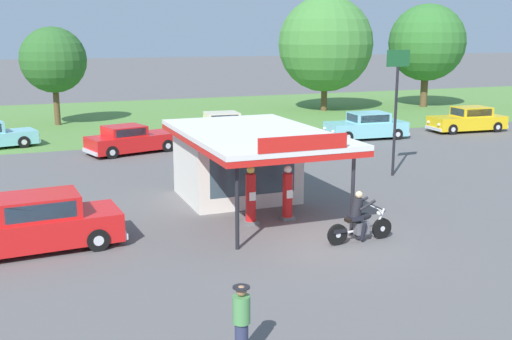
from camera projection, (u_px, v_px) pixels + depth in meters
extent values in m
plane|color=#5B5959|center=(328.00, 240.00, 18.44)|extent=(300.00, 300.00, 0.00)
cube|color=#56843D|center=(141.00, 117.00, 45.72)|extent=(120.00, 24.00, 0.01)
cube|color=silver|center=(236.00, 163.00, 22.97)|extent=(3.98, 3.61, 2.69)
cube|color=#384C56|center=(253.00, 171.00, 21.34)|extent=(3.18, 0.05, 1.72)
cube|color=silver|center=(254.00, 133.00, 20.93)|extent=(4.68, 7.91, 0.16)
cube|color=red|center=(254.00, 138.00, 20.97)|extent=(4.68, 7.91, 0.18)
cube|color=red|center=(303.00, 143.00, 17.30)|extent=(2.79, 0.08, 0.44)
cylinder|color=black|center=(353.00, 192.00, 18.68)|extent=(0.12, 0.12, 2.69)
cylinder|color=black|center=(237.00, 205.00, 17.34)|extent=(0.12, 0.12, 2.69)
cube|color=slate|center=(251.00, 222.00, 20.02)|extent=(0.44, 0.44, 0.10)
cylinder|color=red|center=(251.00, 197.00, 19.83)|extent=(0.34, 0.34, 1.58)
cube|color=white|center=(253.00, 196.00, 19.65)|extent=(0.22, 0.02, 0.28)
sphere|color=#EACC4C|center=(251.00, 170.00, 19.63)|extent=(0.26, 0.26, 0.26)
cube|color=slate|center=(287.00, 218.00, 20.49)|extent=(0.44, 0.44, 0.10)
cylinder|color=red|center=(288.00, 195.00, 20.31)|extent=(0.34, 0.34, 1.49)
cube|color=white|center=(290.00, 194.00, 20.13)|extent=(0.22, 0.02, 0.28)
sphere|color=white|center=(288.00, 169.00, 20.12)|extent=(0.26, 0.26, 0.26)
cylinder|color=black|center=(382.00, 228.00, 18.50)|extent=(0.64, 0.12, 0.64)
cylinder|color=silver|center=(382.00, 228.00, 18.50)|extent=(0.16, 0.12, 0.16)
cylinder|color=black|center=(337.00, 235.00, 17.92)|extent=(0.64, 0.12, 0.64)
cylinder|color=silver|center=(337.00, 235.00, 17.92)|extent=(0.16, 0.12, 0.16)
ellipsoid|color=black|center=(363.00, 216.00, 18.15)|extent=(0.57, 0.25, 0.24)
cube|color=#59595E|center=(362.00, 228.00, 18.21)|extent=(0.45, 0.25, 0.36)
cube|color=black|center=(353.00, 220.00, 18.03)|extent=(0.49, 0.27, 0.10)
cylinder|color=silver|center=(379.00, 220.00, 18.40)|extent=(0.37, 0.08, 0.71)
cylinder|color=silver|center=(377.00, 208.00, 18.28)|extent=(0.05, 0.70, 0.04)
sphere|color=silver|center=(379.00, 213.00, 18.35)|extent=(0.16, 0.16, 0.16)
cube|color=black|center=(339.00, 231.00, 17.91)|extent=(0.44, 0.19, 0.12)
cylinder|color=silver|center=(347.00, 233.00, 18.21)|extent=(0.71, 0.10, 0.18)
cube|color=black|center=(355.00, 217.00, 18.04)|extent=(0.41, 0.35, 0.14)
cylinder|color=black|center=(358.00, 228.00, 18.35)|extent=(0.13, 0.23, 0.56)
cylinder|color=black|center=(364.00, 231.00, 18.06)|extent=(0.13, 0.23, 0.56)
cylinder|color=black|center=(357.00, 207.00, 17.99)|extent=(0.42, 0.33, 0.60)
sphere|color=tan|center=(359.00, 195.00, 17.93)|extent=(0.22, 0.22, 0.22)
cylinder|color=black|center=(360.00, 202.00, 18.24)|extent=(0.54, 0.10, 0.31)
cylinder|color=black|center=(368.00, 205.00, 17.88)|extent=(0.54, 0.10, 0.31)
cube|color=red|center=(33.00, 230.00, 17.45)|extent=(5.01, 2.17, 0.83)
cube|color=red|center=(38.00, 205.00, 17.38)|extent=(2.33, 1.77, 0.62)
cube|color=#283847|center=(42.00, 212.00, 16.67)|extent=(1.88, 0.16, 0.47)
cube|color=#283847|center=(36.00, 198.00, 18.08)|extent=(1.88, 0.16, 0.47)
cube|color=silver|center=(120.00, 229.00, 18.55)|extent=(0.24, 1.76, 0.18)
cylinder|color=black|center=(98.00, 240.00, 17.44)|extent=(0.67, 0.24, 0.66)
cylinder|color=silver|center=(98.00, 240.00, 17.44)|extent=(0.31, 0.24, 0.30)
cylinder|color=black|center=(87.00, 223.00, 18.96)|extent=(0.67, 0.24, 0.66)
cylinder|color=silver|center=(87.00, 223.00, 18.96)|extent=(0.31, 0.24, 0.30)
cube|color=#283847|center=(1.00, 126.00, 33.28)|extent=(0.36, 1.35, 0.49)
cube|color=silver|center=(36.00, 139.00, 34.45)|extent=(0.50, 1.66, 0.18)
sphere|color=white|center=(33.00, 133.00, 34.85)|extent=(0.18, 0.18, 0.18)
sphere|color=white|center=(38.00, 136.00, 33.94)|extent=(0.18, 0.18, 0.18)
cylinder|color=black|center=(16.00, 138.00, 34.63)|extent=(0.69, 0.35, 0.66)
cylinder|color=silver|center=(16.00, 138.00, 34.63)|extent=(0.34, 0.28, 0.30)
cylinder|color=black|center=(24.00, 142.00, 33.30)|extent=(0.69, 0.35, 0.66)
cylinder|color=silver|center=(24.00, 142.00, 33.30)|extent=(0.34, 0.28, 0.30)
cube|color=gold|center=(467.00, 122.00, 38.94)|extent=(4.97, 2.20, 0.81)
cube|color=gold|center=(472.00, 111.00, 38.87)|extent=(2.27, 1.78, 0.59)
cube|color=#283847|center=(457.00, 112.00, 38.57)|extent=(0.15, 1.43, 0.47)
cube|color=#283847|center=(480.00, 113.00, 38.13)|extent=(1.83, 0.17, 0.45)
cube|color=#283847|center=(464.00, 110.00, 39.61)|extent=(1.83, 0.17, 0.45)
cube|color=silver|center=(433.00, 128.00, 38.31)|extent=(0.25, 1.75, 0.18)
cube|color=silver|center=(499.00, 125.00, 39.70)|extent=(0.25, 1.75, 0.18)
sphere|color=white|center=(439.00, 125.00, 37.68)|extent=(0.18, 0.18, 0.18)
sphere|color=white|center=(428.00, 122.00, 38.78)|extent=(0.18, 0.18, 0.18)
cylinder|color=black|center=(452.00, 129.00, 37.73)|extent=(0.67, 0.25, 0.66)
cylinder|color=silver|center=(452.00, 129.00, 37.73)|extent=(0.31, 0.24, 0.30)
cylinder|color=black|center=(437.00, 125.00, 39.33)|extent=(0.67, 0.25, 0.66)
cylinder|color=silver|center=(437.00, 125.00, 39.33)|extent=(0.31, 0.24, 0.30)
cylinder|color=black|center=(497.00, 127.00, 38.66)|extent=(0.67, 0.25, 0.66)
cylinder|color=silver|center=(497.00, 127.00, 38.66)|extent=(0.31, 0.24, 0.30)
cylinder|color=black|center=(480.00, 123.00, 40.27)|extent=(0.67, 0.25, 0.66)
cylinder|color=silver|center=(480.00, 123.00, 40.27)|extent=(0.31, 0.24, 0.30)
cube|color=beige|center=(227.00, 127.00, 37.14)|extent=(5.12, 2.37, 0.79)
cube|color=beige|center=(222.00, 116.00, 36.91)|extent=(2.12, 1.88, 0.50)
cube|color=#283847|center=(237.00, 116.00, 37.17)|extent=(0.17, 1.52, 0.40)
cube|color=#283847|center=(219.00, 115.00, 37.70)|extent=(1.68, 0.18, 0.38)
cube|color=#283847|center=(225.00, 118.00, 36.12)|extent=(1.68, 0.18, 0.38)
cube|color=silver|center=(266.00, 129.00, 37.89)|extent=(0.28, 1.85, 0.18)
cube|color=silver|center=(187.00, 133.00, 36.51)|extent=(0.28, 1.85, 0.18)
sphere|color=white|center=(264.00, 123.00, 38.40)|extent=(0.18, 0.18, 0.18)
sphere|color=white|center=(269.00, 126.00, 37.24)|extent=(0.18, 0.18, 0.18)
cylinder|color=black|center=(250.00, 127.00, 38.51)|extent=(0.67, 0.26, 0.66)
cylinder|color=silver|center=(250.00, 127.00, 38.51)|extent=(0.31, 0.24, 0.30)
cylinder|color=black|center=(258.00, 132.00, 36.80)|extent=(0.67, 0.26, 0.66)
cylinder|color=silver|center=(258.00, 132.00, 36.80)|extent=(0.31, 0.24, 0.30)
cylinder|color=black|center=(197.00, 130.00, 37.58)|extent=(0.67, 0.26, 0.66)
cylinder|color=silver|center=(197.00, 130.00, 37.58)|extent=(0.31, 0.24, 0.30)
cylinder|color=black|center=(203.00, 134.00, 35.87)|extent=(0.67, 0.26, 0.66)
cylinder|color=silver|center=(203.00, 134.00, 35.87)|extent=(0.31, 0.24, 0.30)
cube|color=red|center=(132.00, 142.00, 31.93)|extent=(4.96, 3.09, 0.78)
cube|color=red|center=(124.00, 131.00, 31.54)|extent=(2.32, 2.16, 0.51)
cube|color=#283847|center=(141.00, 129.00, 32.09)|extent=(0.44, 1.47, 0.41)
cube|color=#283847|center=(118.00, 129.00, 32.20)|extent=(1.60, 0.47, 0.39)
cube|color=#283847|center=(131.00, 133.00, 30.88)|extent=(1.60, 0.47, 0.39)
cube|color=silver|center=(172.00, 142.00, 33.35)|extent=(0.60, 1.81, 0.18)
cube|color=silver|center=(90.00, 152.00, 30.63)|extent=(0.60, 1.81, 0.18)
sphere|color=white|center=(166.00, 135.00, 33.77)|extent=(0.18, 0.18, 0.18)
sphere|color=white|center=(177.00, 138.00, 32.80)|extent=(0.18, 0.18, 0.18)
cylinder|color=black|center=(152.00, 141.00, 33.61)|extent=(0.69, 0.37, 0.66)
cylinder|color=silver|center=(152.00, 141.00, 33.61)|extent=(0.34, 0.29, 0.30)
cylinder|color=black|center=(167.00, 146.00, 32.18)|extent=(0.69, 0.37, 0.66)
cylinder|color=silver|center=(167.00, 146.00, 32.18)|extent=(0.34, 0.29, 0.30)
cylinder|color=black|center=(98.00, 147.00, 31.78)|extent=(0.69, 0.37, 0.66)
cylinder|color=silver|center=(98.00, 147.00, 31.78)|extent=(0.34, 0.29, 0.30)
cylinder|color=black|center=(112.00, 152.00, 30.36)|extent=(0.69, 0.37, 0.66)
cylinder|color=silver|center=(112.00, 152.00, 30.36)|extent=(0.34, 0.29, 0.30)
cube|color=#7AC6D1|center=(366.00, 129.00, 36.18)|extent=(4.88, 2.17, 0.84)
cube|color=#7AC6D1|center=(369.00, 117.00, 36.07)|extent=(2.28, 1.78, 0.56)
cube|color=#283847|center=(352.00, 118.00, 35.75)|extent=(0.13, 1.46, 0.45)
cube|color=#283847|center=(375.00, 119.00, 35.32)|extent=(1.85, 0.15, 0.43)
cube|color=#283847|center=(362.00, 115.00, 36.82)|extent=(1.85, 0.15, 0.43)
cube|color=silver|center=(329.00, 136.00, 35.53)|extent=(0.23, 1.78, 0.18)
cube|color=silver|center=(401.00, 132.00, 36.95)|extent=(0.23, 1.78, 0.18)
sphere|color=white|center=(333.00, 131.00, 34.90)|extent=(0.18, 0.18, 0.18)
sphere|color=white|center=(324.00, 128.00, 36.01)|extent=(0.18, 0.18, 0.18)
cylinder|color=black|center=(348.00, 137.00, 34.95)|extent=(0.67, 0.24, 0.66)
cylinder|color=silver|center=(348.00, 137.00, 34.95)|extent=(0.31, 0.24, 0.30)
cylinder|color=black|center=(335.00, 132.00, 36.57)|extent=(0.67, 0.24, 0.66)
cylinder|color=silver|center=(335.00, 132.00, 36.57)|extent=(0.31, 0.24, 0.30)
cylinder|color=black|center=(397.00, 134.00, 35.90)|extent=(0.67, 0.24, 0.66)
cylinder|color=silver|center=(397.00, 134.00, 35.90)|extent=(0.31, 0.24, 0.30)
cylinder|color=black|center=(383.00, 130.00, 37.52)|extent=(0.67, 0.24, 0.66)
cylinder|color=silver|center=(383.00, 130.00, 37.52)|extent=(0.31, 0.24, 0.30)
cylinder|color=#4C8C4C|center=(241.00, 309.00, 11.43)|extent=(0.34, 0.34, 0.54)
sphere|color=#9E704C|center=(241.00, 291.00, 11.35)|extent=(0.21, 0.21, 0.21)
cylinder|color=black|center=(241.00, 287.00, 11.34)|extent=(0.33, 0.33, 0.02)
cylinder|color=brown|center=(324.00, 95.00, 49.41)|extent=(0.49, 0.49, 2.50)
sphere|color=#427F38|center=(325.00, 44.00, 48.52)|extent=(7.58, 7.58, 7.58)
cylinder|color=brown|center=(57.00, 105.00, 41.57)|extent=(0.40, 0.40, 2.76)
sphere|color=#2D6028|center=(53.00, 60.00, 40.91)|extent=(4.42, 4.42, 4.42)
sphere|color=#2D6028|center=(42.00, 66.00, 41.22)|extent=(2.68, 2.68, 2.68)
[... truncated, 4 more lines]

